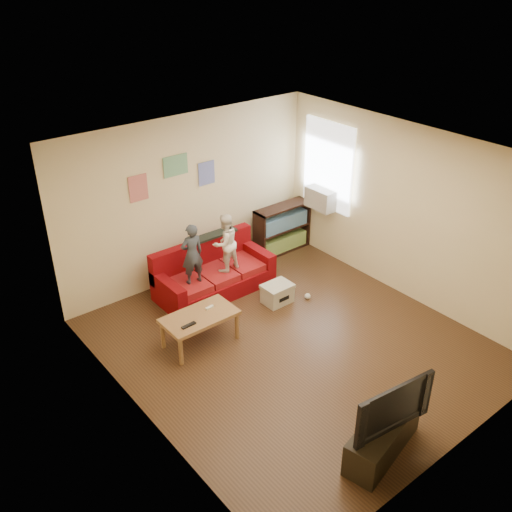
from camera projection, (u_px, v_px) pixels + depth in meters
room_shell at (295, 259)px, 7.26m from camera, size 4.52×5.02×2.72m
sofa at (212, 275)px, 9.03m from camera, size 1.85×0.85×0.82m
child_a at (192, 254)px, 8.38m from camera, size 0.38×0.27×0.96m
child_b at (225, 243)px, 8.72m from camera, size 0.48×0.39×0.94m
coffee_table at (200, 319)px, 7.75m from camera, size 1.02×0.56×0.46m
remote at (189, 325)px, 7.50m from camera, size 0.21×0.06×0.02m
game_controller at (209, 308)px, 7.86m from camera, size 0.13×0.05×0.03m
bookshelf at (282, 231)px, 10.15m from camera, size 1.08×0.33×0.87m
window at (328, 166)px, 9.47m from camera, size 0.04×1.08×1.48m
ac_unit at (321, 198)px, 9.67m from camera, size 0.28×0.55×0.35m
artwork_left at (138, 188)px, 8.30m from camera, size 0.30×0.01×0.40m
artwork_center at (176, 166)px, 8.56m from camera, size 0.42×0.01×0.32m
artwork_right at (207, 173)px, 8.98m from camera, size 0.30×0.01×0.38m
file_box at (277, 293)px, 8.76m from camera, size 0.45×0.34×0.31m
tv_stand at (383, 437)px, 6.14m from camera, size 1.16×0.61×0.41m
television at (388, 403)px, 5.90m from camera, size 1.01×0.25×0.58m
tissue at (308, 296)px, 8.89m from camera, size 0.12×0.12×0.09m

